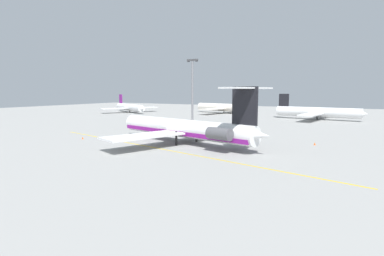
# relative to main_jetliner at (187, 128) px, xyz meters

# --- Properties ---
(ground) EXTENTS (328.74, 328.74, 0.00)m
(ground) POSITION_rel_main_jetliner_xyz_m (-4.77, -5.58, -3.19)
(ground) COLOR gray
(main_jetliner) EXTENTS (39.72, 35.50, 11.71)m
(main_jetliner) POSITION_rel_main_jetliner_xyz_m (0.00, 0.00, 0.00)
(main_jetliner) COLOR white
(main_jetliner) RESTS_ON ground
(airliner_far_left) EXTENTS (28.01, 28.33, 8.93)m
(airliner_far_left) POSITION_rel_main_jetliner_xyz_m (-70.61, 64.93, -0.56)
(airliner_far_left) COLOR white
(airliner_far_left) RESTS_ON ground
(airliner_mid_left) EXTENTS (32.36, 32.27, 9.73)m
(airliner_mid_left) POSITION_rel_main_jetliner_xyz_m (-28.53, 83.61, -0.33)
(airliner_mid_left) COLOR silver
(airliner_mid_left) RESTS_ON ground
(airliner_mid_right) EXTENTS (32.52, 32.23, 9.71)m
(airliner_mid_right) POSITION_rel_main_jetliner_xyz_m (17.18, 70.52, -0.33)
(airliner_mid_right) COLOR white
(airliner_mid_right) RESTS_ON ground
(ground_crew_near_nose) EXTENTS (0.28, 0.42, 1.74)m
(ground_crew_near_nose) POSITION_rel_main_jetliner_xyz_m (-17.14, 23.33, -2.09)
(ground_crew_near_nose) COLOR black
(ground_crew_near_nose) RESTS_ON ground
(ground_crew_near_tail) EXTENTS (0.28, 0.43, 1.72)m
(ground_crew_near_tail) POSITION_rel_main_jetliner_xyz_m (-15.50, 19.49, -2.10)
(ground_crew_near_tail) COLOR black
(ground_crew_near_tail) RESTS_ON ground
(safety_cone_nose) EXTENTS (0.40, 0.40, 0.55)m
(safety_cone_nose) POSITION_rel_main_jetliner_xyz_m (-23.53, -6.60, -2.92)
(safety_cone_nose) COLOR #EA590F
(safety_cone_nose) RESTS_ON ground
(safety_cone_wingtip) EXTENTS (0.40, 0.40, 0.55)m
(safety_cone_wingtip) POSITION_rel_main_jetliner_xyz_m (23.65, 11.04, -2.92)
(safety_cone_wingtip) COLOR #EA590F
(safety_cone_wingtip) RESTS_ON ground
(taxiway_centreline) EXTENTS (70.12, 16.35, 0.01)m
(taxiway_centreline) POSITION_rel_main_jetliner_xyz_m (-1.10, -7.59, -3.19)
(taxiway_centreline) COLOR gold
(taxiway_centreline) RESTS_ON ground
(light_mast) EXTENTS (4.00, 0.70, 21.23)m
(light_mast) POSITION_rel_main_jetliner_xyz_m (-18.18, 34.98, 8.60)
(light_mast) COLOR slate
(light_mast) RESTS_ON ground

